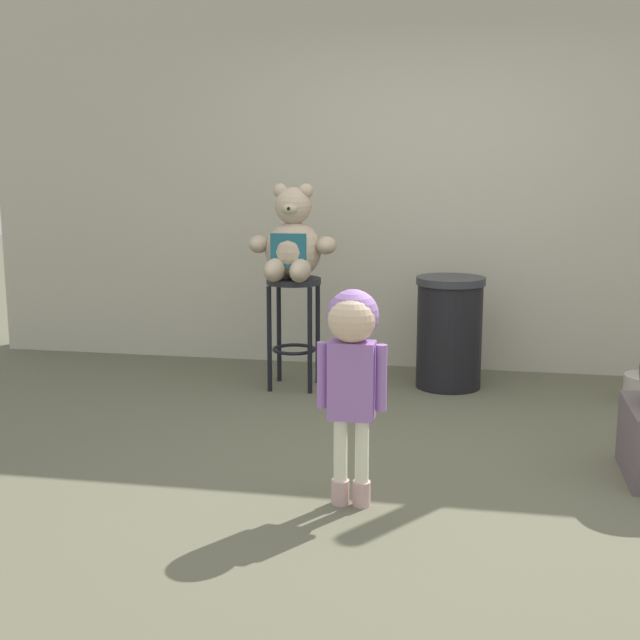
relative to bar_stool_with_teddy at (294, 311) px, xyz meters
The scene contains 6 objects.
ground_plane 1.79m from the bar_stool_with_teddy, 55.76° to the right, with size 24.00×24.00×0.00m, color #5A5744.
building_wall 1.70m from the bar_stool_with_teddy, 42.67° to the left, with size 7.07×0.30×3.25m, color #B7AB97.
bar_stool_with_teddy is the anchor object (origin of this frame).
teddy_bear 0.46m from the bar_stool_with_teddy, 90.00° to the right, with size 0.59×0.53×0.63m.
child_walking 2.07m from the bar_stool_with_teddy, 70.33° to the right, with size 0.31×0.25×0.99m.
trash_bin 1.07m from the bar_stool_with_teddy, 10.97° to the left, with size 0.47×0.47×0.76m.
Camera 1 is at (0.28, -4.17, 1.55)m, focal length 48.11 mm.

